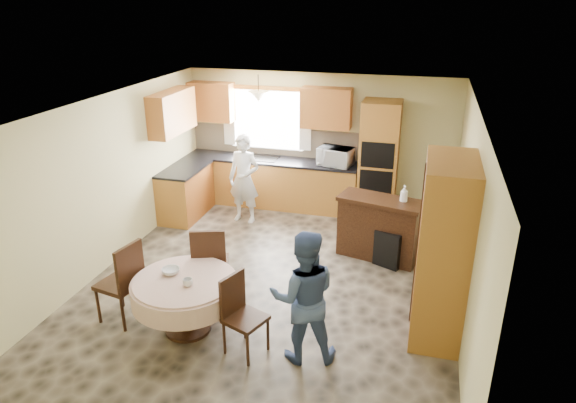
{
  "coord_description": "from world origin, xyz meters",
  "views": [
    {
      "loc": [
        1.88,
        -6.09,
        3.82
      ],
      "look_at": [
        0.14,
        0.3,
        1.11
      ],
      "focal_mm": 32.0,
      "sensor_mm": 36.0,
      "label": 1
    }
  ],
  "objects_px": {
    "chair_right": "(240,310)",
    "person_sink": "(244,179)",
    "oven_tower": "(379,161)",
    "sideboard": "(379,230)",
    "person_dining": "(304,297)",
    "cupboard": "(443,250)",
    "chair_back": "(210,260)",
    "dining_table": "(185,291)",
    "chair_left": "(124,279)"
  },
  "relations": [
    {
      "from": "sideboard",
      "to": "person_dining",
      "type": "xyz_separation_m",
      "value": [
        -0.56,
        -2.61,
        0.32
      ]
    },
    {
      "from": "chair_left",
      "to": "chair_back",
      "type": "bearing_deg",
      "value": 141.57
    },
    {
      "from": "cupboard",
      "to": "person_sink",
      "type": "xyz_separation_m",
      "value": [
        -3.31,
        2.43,
        -0.29
      ]
    },
    {
      "from": "sideboard",
      "to": "chair_left",
      "type": "relative_size",
      "value": 1.18
    },
    {
      "from": "chair_left",
      "to": "person_sink",
      "type": "distance_m",
      "value": 3.29
    },
    {
      "from": "chair_left",
      "to": "chair_back",
      "type": "relative_size",
      "value": 1.0
    },
    {
      "from": "chair_right",
      "to": "chair_left",
      "type": "bearing_deg",
      "value": 105.88
    },
    {
      "from": "sideboard",
      "to": "person_sink",
      "type": "height_order",
      "value": "person_sink"
    },
    {
      "from": "chair_right",
      "to": "person_sink",
      "type": "bearing_deg",
      "value": 40.73
    },
    {
      "from": "sideboard",
      "to": "chair_back",
      "type": "relative_size",
      "value": 1.18
    },
    {
      "from": "dining_table",
      "to": "chair_right",
      "type": "relative_size",
      "value": 1.32
    },
    {
      "from": "cupboard",
      "to": "oven_tower",
      "type": "bearing_deg",
      "value": 108.18
    },
    {
      "from": "dining_table",
      "to": "oven_tower",
      "type": "bearing_deg",
      "value": 66.04
    },
    {
      "from": "cupboard",
      "to": "person_sink",
      "type": "height_order",
      "value": "cupboard"
    },
    {
      "from": "sideboard",
      "to": "person_dining",
      "type": "distance_m",
      "value": 2.69
    },
    {
      "from": "sideboard",
      "to": "dining_table",
      "type": "xyz_separation_m",
      "value": [
        -2.03,
        -2.51,
        0.1
      ]
    },
    {
      "from": "person_dining",
      "to": "person_sink",
      "type": "bearing_deg",
      "value": -76.86
    },
    {
      "from": "oven_tower",
      "to": "person_sink",
      "type": "relative_size",
      "value": 1.34
    },
    {
      "from": "oven_tower",
      "to": "chair_back",
      "type": "distance_m",
      "value": 3.86
    },
    {
      "from": "cupboard",
      "to": "person_dining",
      "type": "bearing_deg",
      "value": -147.09
    },
    {
      "from": "sideboard",
      "to": "cupboard",
      "type": "distance_m",
      "value": 1.99
    },
    {
      "from": "oven_tower",
      "to": "sideboard",
      "type": "distance_m",
      "value": 1.7
    },
    {
      "from": "cupboard",
      "to": "dining_table",
      "type": "height_order",
      "value": "cupboard"
    },
    {
      "from": "oven_tower",
      "to": "sideboard",
      "type": "height_order",
      "value": "oven_tower"
    },
    {
      "from": "dining_table",
      "to": "person_sink",
      "type": "height_order",
      "value": "person_sink"
    },
    {
      "from": "oven_tower",
      "to": "sideboard",
      "type": "relative_size",
      "value": 1.68
    },
    {
      "from": "oven_tower",
      "to": "chair_left",
      "type": "relative_size",
      "value": 1.98
    },
    {
      "from": "cupboard",
      "to": "chair_right",
      "type": "relative_size",
      "value": 2.28
    },
    {
      "from": "oven_tower",
      "to": "dining_table",
      "type": "relative_size",
      "value": 1.7
    },
    {
      "from": "oven_tower",
      "to": "person_sink",
      "type": "height_order",
      "value": "oven_tower"
    },
    {
      "from": "person_sink",
      "to": "person_dining",
      "type": "xyz_separation_m",
      "value": [
        1.89,
        -3.35,
        -0.01
      ]
    },
    {
      "from": "oven_tower",
      "to": "dining_table",
      "type": "height_order",
      "value": "oven_tower"
    },
    {
      "from": "chair_left",
      "to": "chair_right",
      "type": "xyz_separation_m",
      "value": [
        1.55,
        -0.16,
        -0.07
      ]
    },
    {
      "from": "oven_tower",
      "to": "chair_right",
      "type": "bearing_deg",
      "value": -104.02
    },
    {
      "from": "sideboard",
      "to": "person_dining",
      "type": "height_order",
      "value": "person_dining"
    },
    {
      "from": "sideboard",
      "to": "oven_tower",
      "type": "bearing_deg",
      "value": 111.29
    },
    {
      "from": "sideboard",
      "to": "cupboard",
      "type": "relative_size",
      "value": 0.59
    },
    {
      "from": "chair_right",
      "to": "person_dining",
      "type": "distance_m",
      "value": 0.76
    },
    {
      "from": "chair_back",
      "to": "chair_right",
      "type": "relative_size",
      "value": 1.14
    },
    {
      "from": "dining_table",
      "to": "chair_back",
      "type": "distance_m",
      "value": 0.7
    },
    {
      "from": "chair_back",
      "to": "person_sink",
      "type": "bearing_deg",
      "value": -99.78
    },
    {
      "from": "oven_tower",
      "to": "person_dining",
      "type": "bearing_deg",
      "value": -94.79
    },
    {
      "from": "chair_back",
      "to": "person_sink",
      "type": "relative_size",
      "value": 0.68
    },
    {
      "from": "sideboard",
      "to": "chair_back",
      "type": "bearing_deg",
      "value": -124.33
    },
    {
      "from": "person_sink",
      "to": "person_dining",
      "type": "bearing_deg",
      "value": -53.35
    },
    {
      "from": "oven_tower",
      "to": "person_sink",
      "type": "bearing_deg",
      "value": -159.76
    },
    {
      "from": "cupboard",
      "to": "chair_back",
      "type": "relative_size",
      "value": 2.01
    },
    {
      "from": "cupboard",
      "to": "person_dining",
      "type": "distance_m",
      "value": 1.72
    },
    {
      "from": "cupboard",
      "to": "chair_left",
      "type": "relative_size",
      "value": 2.01
    },
    {
      "from": "dining_table",
      "to": "chair_right",
      "type": "distance_m",
      "value": 0.77
    }
  ]
}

